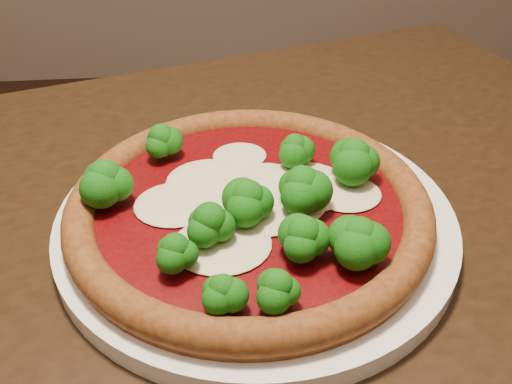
{
  "coord_description": "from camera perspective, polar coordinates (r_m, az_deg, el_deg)",
  "views": [
    {
      "loc": [
        0.06,
        -0.36,
        1.08
      ],
      "look_at": [
        0.09,
        0.03,
        0.79
      ],
      "focal_mm": 40.0,
      "sensor_mm": 36.0,
      "label": 1
    }
  ],
  "objects": [
    {
      "name": "dining_table",
      "position": [
        0.58,
        -7.17,
        -13.62
      ],
      "size": [
        1.24,
        1.0,
        0.75
      ],
      "rotation": [
        0.0,
        0.0,
        0.3
      ],
      "color": "black",
      "rests_on": "floor"
    },
    {
      "name": "plate",
      "position": [
        0.5,
        -0.0,
        -2.85
      ],
      "size": [
        0.35,
        0.35,
        0.02
      ],
      "primitive_type": "cylinder",
      "color": "white",
      "rests_on": "dining_table"
    },
    {
      "name": "pizza",
      "position": [
        0.48,
        -0.57,
        -1.28
      ],
      "size": [
        0.31,
        0.31,
        0.06
      ],
      "rotation": [
        0.0,
        0.0,
        -0.06
      ],
      "color": "brown",
      "rests_on": "plate"
    }
  ]
}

